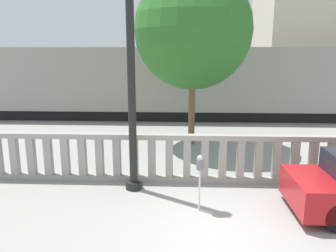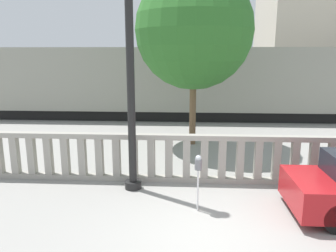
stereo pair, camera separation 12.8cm
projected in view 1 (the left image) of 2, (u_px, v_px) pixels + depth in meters
The scene contains 7 objects.
ground_plane at pixel (213, 237), 6.44m from camera, with size 160.00×160.00×0.00m, color gray.
balustrade at pixel (205, 159), 9.05m from camera, with size 15.54×0.24×1.36m.
lamppost at pixel (131, 71), 8.07m from camera, with size 0.44×0.44×6.47m.
parking_meter at pixel (200, 167), 7.29m from camera, with size 0.16×0.16×1.33m.
train_near at pixel (253, 82), 17.67m from camera, with size 29.51×2.77×4.42m.
train_far at pixel (143, 69), 35.13m from camera, with size 19.93×2.75×4.16m.
tree_left at pixel (193, 30), 12.11m from camera, with size 4.39×4.39×6.55m.
Camera 1 is at (-0.62, -5.84, 3.53)m, focal length 35.00 mm.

